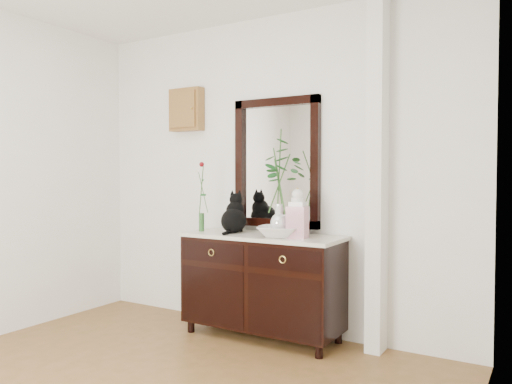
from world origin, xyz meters
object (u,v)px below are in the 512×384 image
Objects in this scene: cat at (234,212)px; ginger_jar at (297,213)px; sideboard at (262,280)px; lotus_bowl at (279,232)px.

cat is 0.62m from ginger_jar.
sideboard is at bearing -14.50° from cat.
sideboard is at bearing 170.85° from ginger_jar.
cat is 0.87× the size of ginger_jar.
cat is (-0.27, -0.01, 0.55)m from sideboard.
lotus_bowl is at bearing -24.45° from cat.
ginger_jar is at bearing 7.37° from lotus_bowl.
lotus_bowl is (0.20, -0.08, 0.42)m from sideboard.
cat is 0.99× the size of lotus_bowl.
sideboard is 3.92× the size of cat.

